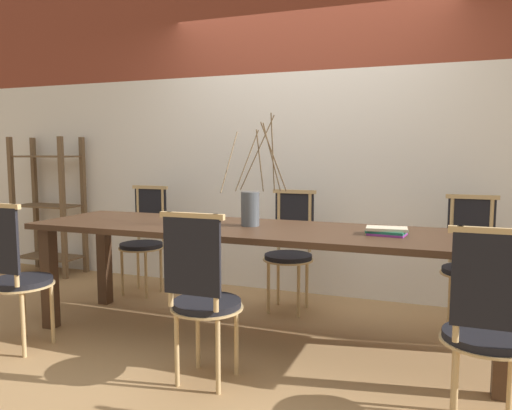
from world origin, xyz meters
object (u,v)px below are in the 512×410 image
Objects in this scene: dining_table at (256,241)px; vase_centerpiece at (251,206)px; shelving_rack at (49,206)px; chair_far_center at (470,259)px; book_stack at (387,231)px; chair_near_center at (488,326)px.

dining_table is 0.24m from vase_centerpiece.
dining_table is 2.22× the size of shelving_rack.
chair_far_center is 0.94m from book_stack.
vase_centerpiece is (-1.43, 0.77, 0.40)m from chair_near_center.
chair_near_center and chair_far_center have the same top height.
chair_far_center is 3.77× the size of book_stack.
dining_table is at bearing 152.24° from chair_near_center.
vase_centerpiece is at bearing 25.46° from chair_far_center.
book_stack is (-0.52, 0.72, 0.29)m from chair_near_center.
chair_far_center is at bearing -3.82° from shelving_rack.
dining_table is 3.28× the size of chair_far_center.
chair_far_center is 1.62m from vase_centerpiece.
chair_near_center is 1.29× the size of vase_centerpiece.
chair_near_center is at bearing 90.41° from chair_far_center.
chair_far_center is (1.36, 0.72, -0.17)m from dining_table.
vase_centerpiece is 0.53× the size of shelving_rack.
dining_table is at bearing 27.93° from chair_far_center.
vase_centerpiece is at bearing 139.89° from dining_table.
chair_far_center is (-0.01, 1.45, 0.00)m from chair_near_center.
chair_near_center is at bearing -54.04° from book_stack.
book_stack is at bearing -3.33° from vase_centerpiece.
vase_centerpiece is 2.82m from shelving_rack.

